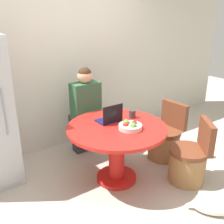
% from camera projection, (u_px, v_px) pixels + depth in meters
% --- Properties ---
extents(ground_plane, '(12.00, 12.00, 0.00)m').
position_uv_depth(ground_plane, '(133.00, 185.00, 3.24)').
color(ground_plane, '#B2A899').
extents(wall_back, '(7.00, 0.06, 2.60)m').
position_uv_depth(wall_back, '(70.00, 62.00, 3.97)').
color(wall_back, beige).
rests_on(wall_back, ground_plane).
extents(dining_table, '(1.20, 1.20, 0.74)m').
position_uv_depth(dining_table, '(117.00, 142.00, 3.18)').
color(dining_table, red).
rests_on(dining_table, ground_plane).
extents(chair_near_right_corner, '(0.54, 0.54, 0.81)m').
position_uv_depth(chair_near_right_corner, '(189.00, 162.00, 3.25)').
color(chair_near_right_corner, '#9E7042').
rests_on(chair_near_right_corner, ground_plane).
extents(chair_right_side, '(0.47, 0.47, 0.81)m').
position_uv_depth(chair_right_side, '(165.00, 140.00, 3.80)').
color(chair_right_side, '#9E7042').
rests_on(chair_right_side, ground_plane).
extents(person_seated, '(0.40, 0.37, 1.32)m').
position_uv_depth(person_seated, '(84.00, 108.00, 3.76)').
color(person_seated, '#2D2D38').
rests_on(person_seated, ground_plane).
extents(laptop, '(0.29, 0.21, 0.23)m').
position_uv_depth(laptop, '(110.00, 118.00, 3.22)').
color(laptop, '#141947').
rests_on(laptop, dining_table).
extents(fruit_bowl, '(0.27, 0.27, 0.10)m').
position_uv_depth(fruit_bowl, '(130.00, 126.00, 3.02)').
color(fruit_bowl, beige).
rests_on(fruit_bowl, dining_table).
extents(coffee_cup, '(0.09, 0.09, 0.10)m').
position_uv_depth(coffee_cup, '(132.00, 114.00, 3.35)').
color(coffee_cup, '#383333').
rests_on(coffee_cup, dining_table).
extents(cat, '(0.37, 0.43, 0.16)m').
position_uv_depth(cat, '(212.00, 207.00, 2.75)').
color(cat, white).
rests_on(cat, ground_plane).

